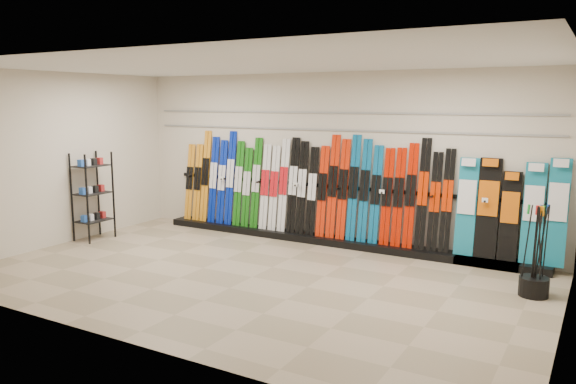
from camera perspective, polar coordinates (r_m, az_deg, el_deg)
The scene contains 13 objects.
floor at distance 8.16m, azimuth -3.66°, elevation -8.62°, with size 8.00×8.00×0.00m, color gray.
back_wall at distance 10.00m, azimuth 4.18°, elevation 3.47°, with size 8.00×8.00×0.00m, color beige.
left_wall at distance 10.57m, azimuth -22.19°, elevation 3.12°, with size 5.00×5.00×0.00m, color beige.
right_wall at distance 6.56m, azimuth 26.81°, elevation -0.52°, with size 5.00×5.00×0.00m, color beige.
ceiling at distance 7.79m, azimuth -3.89°, elevation 12.90°, with size 8.00×8.00×0.00m, color silver.
ski_rack_base at distance 9.96m, azimuth 4.70°, elevation -4.99°, with size 8.00×0.40×0.12m, color black.
skis at distance 10.13m, azimuth 1.58°, elevation 0.44°, with size 5.37×0.27×1.81m.
snowboards at distance 9.06m, azimuth 21.59°, elevation -1.81°, with size 1.58×0.24×1.57m.
accessory_rack at distance 10.76m, azimuth -19.22°, elevation -0.41°, with size 0.40×0.60×1.59m, color black.
pole_bin at distance 8.01m, azimuth 23.68°, elevation -8.80°, with size 0.37×0.37×0.25m, color black.
ski_poles at distance 7.86m, azimuth 23.96°, elevation -5.48°, with size 0.29×0.28×1.18m.
slatwall_rail_0 at distance 9.94m, azimuth 4.16°, elevation 6.32°, with size 7.60×0.02×0.03m, color gray.
slatwall_rail_1 at distance 9.93m, azimuth 4.18°, elevation 8.05°, with size 7.60×0.02×0.03m, color gray.
Camera 1 is at (4.30, -6.47, 2.49)m, focal length 35.00 mm.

